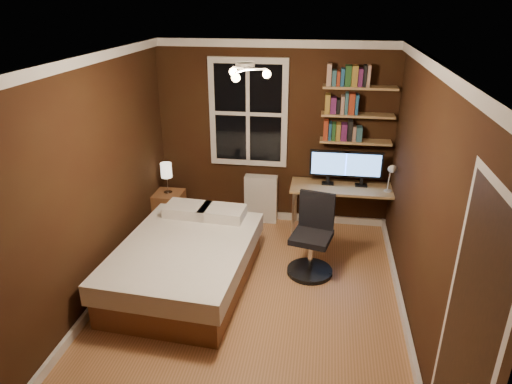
# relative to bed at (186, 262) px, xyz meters

# --- Properties ---
(floor) EXTENTS (4.20, 4.20, 0.00)m
(floor) POSITION_rel_bed_xyz_m (0.76, -0.29, -0.28)
(floor) COLOR brown
(floor) RESTS_ON ground
(wall_back) EXTENTS (3.20, 0.04, 2.50)m
(wall_back) POSITION_rel_bed_xyz_m (0.76, 1.81, 0.97)
(wall_back) COLOR black
(wall_back) RESTS_ON ground
(wall_left) EXTENTS (0.04, 4.20, 2.50)m
(wall_left) POSITION_rel_bed_xyz_m (-0.84, -0.29, 0.97)
(wall_left) COLOR black
(wall_left) RESTS_ON ground
(wall_right) EXTENTS (0.04, 4.20, 2.50)m
(wall_right) POSITION_rel_bed_xyz_m (2.36, -0.29, 0.97)
(wall_right) COLOR black
(wall_right) RESTS_ON ground
(ceiling) EXTENTS (3.20, 4.20, 0.02)m
(ceiling) POSITION_rel_bed_xyz_m (0.76, -0.29, 2.22)
(ceiling) COLOR white
(ceiling) RESTS_ON wall_back
(window) EXTENTS (1.06, 0.06, 1.46)m
(window) POSITION_rel_bed_xyz_m (0.41, 1.77, 1.27)
(window) COLOR silver
(window) RESTS_ON wall_back
(door) EXTENTS (0.03, 0.82, 2.05)m
(door) POSITION_rel_bed_xyz_m (2.35, -1.84, 0.75)
(door) COLOR black
(door) RESTS_ON ground
(ceiling_fixture) EXTENTS (0.44, 0.44, 0.18)m
(ceiling_fixture) POSITION_rel_bed_xyz_m (0.76, -0.39, 2.12)
(ceiling_fixture) COLOR beige
(ceiling_fixture) RESTS_ON ceiling
(bookshelf_lower) EXTENTS (0.92, 0.22, 0.03)m
(bookshelf_lower) POSITION_rel_bed_xyz_m (1.84, 1.69, 0.97)
(bookshelf_lower) COLOR tan
(bookshelf_lower) RESTS_ON wall_back
(books_row_lower) EXTENTS (0.48, 0.16, 0.23)m
(books_row_lower) POSITION_rel_bed_xyz_m (1.84, 1.69, 1.10)
(books_row_lower) COLOR maroon
(books_row_lower) RESTS_ON bookshelf_lower
(bookshelf_middle) EXTENTS (0.92, 0.22, 0.03)m
(bookshelf_middle) POSITION_rel_bed_xyz_m (1.84, 1.69, 1.32)
(bookshelf_middle) COLOR tan
(bookshelf_middle) RESTS_ON wall_back
(books_row_middle) EXTENTS (0.42, 0.16, 0.23)m
(books_row_middle) POSITION_rel_bed_xyz_m (1.84, 1.69, 1.45)
(books_row_middle) COLOR navy
(books_row_middle) RESTS_ON bookshelf_middle
(bookshelf_upper) EXTENTS (0.92, 0.22, 0.03)m
(bookshelf_upper) POSITION_rel_bed_xyz_m (1.84, 1.69, 1.67)
(bookshelf_upper) COLOR tan
(bookshelf_upper) RESTS_ON wall_back
(books_row_upper) EXTENTS (0.54, 0.16, 0.23)m
(books_row_upper) POSITION_rel_bed_xyz_m (1.84, 1.69, 1.80)
(books_row_upper) COLOR #225123
(books_row_upper) RESTS_ON bookshelf_upper
(bed) EXTENTS (1.49, 1.98, 0.64)m
(bed) POSITION_rel_bed_xyz_m (0.00, 0.00, 0.00)
(bed) COLOR brown
(bed) RESTS_ON ground
(nightstand) EXTENTS (0.40, 0.40, 0.49)m
(nightstand) POSITION_rel_bed_xyz_m (-0.66, 1.36, -0.03)
(nightstand) COLOR brown
(nightstand) RESTS_ON ground
(bedside_lamp) EXTENTS (0.15, 0.15, 0.44)m
(bedside_lamp) POSITION_rel_bed_xyz_m (-0.66, 1.36, 0.43)
(bedside_lamp) COLOR beige
(bedside_lamp) RESTS_ON nightstand
(radiator) EXTENTS (0.46, 0.16, 0.69)m
(radiator) POSITION_rel_bed_xyz_m (0.59, 1.69, 0.07)
(radiator) COLOR beige
(radiator) RESTS_ON ground
(desk) EXTENTS (1.41, 0.53, 0.67)m
(desk) POSITION_rel_bed_xyz_m (1.73, 1.52, 0.33)
(desk) COLOR tan
(desk) RESTS_ON ground
(monitor_left) EXTENTS (0.51, 0.12, 0.47)m
(monitor_left) POSITION_rel_bed_xyz_m (1.51, 1.59, 0.63)
(monitor_left) COLOR black
(monitor_left) RESTS_ON desk
(monitor_right) EXTENTS (0.51, 0.12, 0.47)m
(monitor_right) POSITION_rel_bed_xyz_m (1.96, 1.59, 0.63)
(monitor_right) COLOR black
(monitor_right) RESTS_ON desk
(desk_lamp) EXTENTS (0.14, 0.32, 0.44)m
(desk_lamp) POSITION_rel_bed_xyz_m (2.28, 1.36, 0.61)
(desk_lamp) COLOR silver
(desk_lamp) RESTS_ON desk
(office_chair) EXTENTS (0.53, 0.53, 0.96)m
(office_chair) POSITION_rel_bed_xyz_m (1.37, 0.47, 0.08)
(office_chair) COLOR black
(office_chair) RESTS_ON ground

